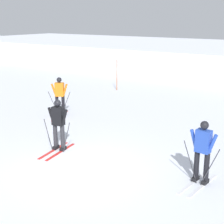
{
  "coord_description": "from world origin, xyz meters",
  "views": [
    {
      "loc": [
        5.94,
        -6.91,
        4.25
      ],
      "look_at": [
        -0.83,
        2.98,
        0.9
      ],
      "focal_mm": 54.77,
      "sensor_mm": 36.0,
      "label": 1
    }
  ],
  "objects_px": {
    "skier_black": "(58,124)",
    "skier_orange": "(60,94)",
    "skier_blue": "(202,150)",
    "trail_marker_pole": "(117,75)"
  },
  "relations": [
    {
      "from": "skier_black",
      "to": "skier_orange",
      "type": "bearing_deg",
      "value": 132.09
    },
    {
      "from": "skier_blue",
      "to": "skier_black",
      "type": "xyz_separation_m",
      "value": [
        -4.67,
        -0.41,
        0.0
      ]
    },
    {
      "from": "skier_orange",
      "to": "skier_black",
      "type": "height_order",
      "value": "same"
    },
    {
      "from": "skier_blue",
      "to": "skier_black",
      "type": "height_order",
      "value": "same"
    },
    {
      "from": "trail_marker_pole",
      "to": "skier_blue",
      "type": "bearing_deg",
      "value": -45.75
    },
    {
      "from": "skier_orange",
      "to": "skier_black",
      "type": "bearing_deg",
      "value": -47.91
    },
    {
      "from": "skier_blue",
      "to": "trail_marker_pole",
      "type": "relative_size",
      "value": 0.94
    },
    {
      "from": "skier_blue",
      "to": "skier_orange",
      "type": "xyz_separation_m",
      "value": [
        -7.49,
        2.72,
        0.04
      ]
    },
    {
      "from": "skier_blue",
      "to": "skier_orange",
      "type": "height_order",
      "value": "same"
    },
    {
      "from": "trail_marker_pole",
      "to": "skier_orange",
      "type": "bearing_deg",
      "value": -81.38
    }
  ]
}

